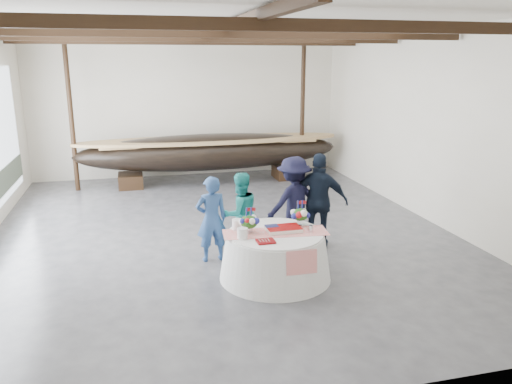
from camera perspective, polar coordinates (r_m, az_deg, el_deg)
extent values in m
cube|color=#3D3D42|center=(11.37, -3.93, -4.51)|extent=(10.00, 12.00, 0.01)
cube|color=silver|center=(16.73, -7.79, 9.59)|extent=(10.00, 0.02, 4.50)
cube|color=silver|center=(5.15, 7.60, -2.54)|extent=(10.00, 0.02, 4.50)
cube|color=silver|center=(12.68, 18.90, 7.22)|extent=(0.02, 12.00, 4.50)
cube|color=white|center=(10.74, -4.38, 18.75)|extent=(10.00, 12.00, 0.01)
cube|color=black|center=(7.31, 0.61, 18.60)|extent=(9.80, 0.12, 0.18)
cube|color=black|center=(9.75, -3.30, 17.68)|extent=(9.80, 0.12, 0.18)
cube|color=black|center=(12.21, -5.62, 17.09)|extent=(9.80, 0.12, 0.18)
cube|color=black|center=(14.68, -7.15, 16.69)|extent=(9.80, 0.12, 0.18)
cube|color=black|center=(10.73, -4.37, 18.11)|extent=(0.15, 11.76, 0.15)
cylinder|color=black|center=(15.38, -20.39, 8.33)|extent=(0.14, 0.14, 4.50)
cylinder|color=black|center=(16.20, 5.34, 9.48)|extent=(0.14, 0.14, 4.50)
cube|color=black|center=(15.63, -14.13, 1.29)|extent=(0.72, 0.92, 0.41)
cube|color=black|center=(16.36, 3.41, 2.32)|extent=(0.72, 0.92, 0.41)
ellipsoid|color=black|center=(15.65, -5.23, 4.58)|extent=(8.22, 1.64, 1.13)
cube|color=#9E7A4C|center=(15.60, -5.26, 5.70)|extent=(6.58, 1.08, 0.06)
cone|color=silver|center=(8.91, 2.21, -7.30)|extent=(1.98, 1.98, 0.82)
cylinder|color=silver|center=(8.76, 2.23, -4.77)|extent=(1.68, 1.68, 0.04)
cube|color=red|center=(8.76, 2.23, -4.63)|extent=(1.88, 0.74, 0.01)
cube|color=white|center=(8.82, 3.16, -4.28)|extent=(0.60, 0.40, 0.07)
cylinder|color=white|center=(8.44, -1.57, -4.75)|extent=(0.18, 0.18, 0.18)
cylinder|color=white|center=(8.88, -2.18, -3.72)|extent=(0.18, 0.18, 0.19)
cube|color=#6C0B09|center=(8.30, 1.12, -5.66)|extent=(0.30, 0.24, 0.03)
cone|color=silver|center=(8.81, 6.27, -4.18)|extent=(0.09, 0.09, 0.12)
imported|color=navy|center=(9.55, -5.10, -3.09)|extent=(0.64, 0.46, 1.67)
imported|color=teal|center=(9.85, -1.84, -2.50)|extent=(0.95, 0.82, 1.66)
imported|color=black|center=(10.21, 4.33, -1.21)|extent=(1.37, 1.01, 1.90)
imported|color=black|center=(10.21, 7.24, -1.06)|extent=(1.25, 0.95, 1.97)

